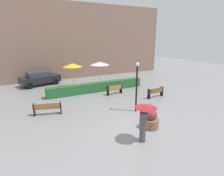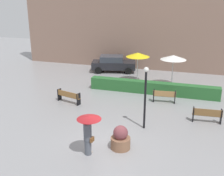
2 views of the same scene
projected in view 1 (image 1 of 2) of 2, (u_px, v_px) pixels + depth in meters
ground_plane at (139, 130)px, 10.61m from camera, size 60.00×60.00×0.00m
bench_far_left at (47, 108)px, 12.62m from camera, size 1.90×0.84×0.85m
bench_back_row at (115, 89)px, 17.21m from camera, size 1.61×0.51×0.87m
bench_far_right at (156, 92)px, 16.31m from camera, size 1.70×0.44×0.87m
pedestrian_with_umbrella at (144, 116)px, 9.15m from camera, size 1.14×1.14×2.01m
planter_pot at (151, 120)px, 10.79m from camera, size 0.97×0.97×1.21m
lamp_post at (137, 82)px, 12.79m from camera, size 0.28×0.28×3.57m
patio_umbrella_yellow at (72, 65)px, 18.86m from camera, size 1.97×1.97×2.61m
patio_umbrella_white at (100, 63)px, 19.90m from camera, size 2.05×2.05×2.64m
hedge_strip at (97, 87)px, 18.11m from camera, size 9.79×0.70×0.92m
building_facade at (66, 41)px, 23.02m from camera, size 28.00×1.20×9.40m
parked_car at (40, 78)px, 20.37m from camera, size 4.50×2.75×1.57m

